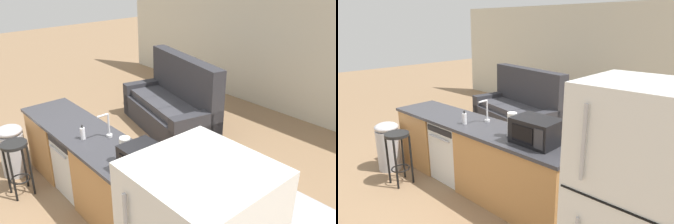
{
  "view_description": "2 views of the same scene",
  "coord_description": "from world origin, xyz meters",
  "views": [
    {
      "loc": [
        3.44,
        -1.73,
        2.82
      ],
      "look_at": [
        0.49,
        0.81,
        1.12
      ],
      "focal_mm": 38.0,
      "sensor_mm": 36.0,
      "label": 1
    },
    {
      "loc": [
        2.93,
        -2.44,
        2.14
      ],
      "look_at": [
        0.57,
        0.12,
        1.11
      ],
      "focal_mm": 32.0,
      "sensor_mm": 36.0,
      "label": 2
    }
  ],
  "objects": [
    {
      "name": "sink_faucet",
      "position": [
        0.2,
        0.14,
        1.03
      ],
      "size": [
        0.07,
        0.18,
        0.3
      ],
      "color": "silver",
      "rests_on": "kitchen_counter"
    },
    {
      "name": "refrigerator",
      "position": [
        2.35,
        -0.55,
        0.9
      ],
      "size": [
        0.72,
        0.73,
        1.81
      ],
      "color": "silver",
      "rests_on": "ground_plane"
    },
    {
      "name": "kettle",
      "position": [
        2.18,
        0.42,
        0.99
      ],
      "size": [
        0.21,
        0.17,
        0.19
      ],
      "color": "red",
      "rests_on": "stove_range"
    },
    {
      "name": "trash_bin",
      "position": [
        -1.22,
        -0.56,
        0.38
      ],
      "size": [
        0.35,
        0.35,
        0.74
      ],
      "color": "#B7B7BC",
      "rests_on": "ground_plane"
    },
    {
      "name": "ground_plane",
      "position": [
        0.0,
        0.0,
        0.0
      ],
      "size": [
        24.0,
        24.0,
        0.0
      ],
      "primitive_type": "plane",
      "color": "#896B4C"
    },
    {
      "name": "couch",
      "position": [
        -0.91,
        2.15,
        0.39
      ],
      "size": [
        2.14,
        1.3,
        1.27
      ],
      "color": "#2D2D33",
      "rests_on": "ground_plane"
    },
    {
      "name": "wall_back",
      "position": [
        0.3,
        4.2,
        1.3
      ],
      "size": [
        10.0,
        0.06,
        2.6
      ],
      "color": "beige",
      "rests_on": "ground_plane"
    },
    {
      "name": "bar_stool",
      "position": [
        -0.69,
        -0.67,
        0.54
      ],
      "size": [
        0.32,
        0.32,
        0.74
      ],
      "color": "black",
      "rests_on": "ground_plane"
    },
    {
      "name": "dishwasher",
      "position": [
        -0.25,
        -0.0,
        0.42
      ],
      "size": [
        0.58,
        0.61,
        0.84
      ],
      "color": "silver",
      "rests_on": "ground_plane"
    },
    {
      "name": "soap_bottle",
      "position": [
        0.05,
        -0.1,
        0.97
      ],
      "size": [
        0.06,
        0.06,
        0.18
      ],
      "color": "silver",
      "rests_on": "kitchen_counter"
    },
    {
      "name": "kitchen_counter",
      "position": [
        0.24,
        0.0,
        0.42
      ],
      "size": [
        2.94,
        0.66,
        0.9
      ],
      "color": "#B77F47",
      "rests_on": "ground_plane"
    },
    {
      "name": "microwave",
      "position": [
        1.12,
        -0.0,
        1.04
      ],
      "size": [
        0.5,
        0.37,
        0.28
      ],
      "color": "black",
      "rests_on": "kitchen_counter"
    },
    {
      "name": "stove_range",
      "position": [
        2.35,
        0.55,
        0.45
      ],
      "size": [
        0.76,
        0.68,
        0.9
      ],
      "color": "#A8AAB2",
      "rests_on": "ground_plane"
    },
    {
      "name": "paper_towel_roll",
      "position": [
        0.8,
        -0.02,
        1.04
      ],
      "size": [
        0.14,
        0.14,
        0.28
      ],
      "color": "#4C4C51",
      "rests_on": "kitchen_counter"
    }
  ]
}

